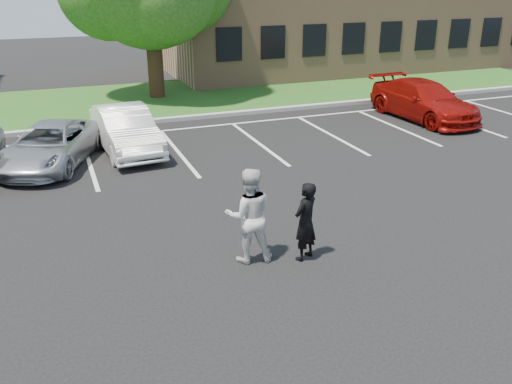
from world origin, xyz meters
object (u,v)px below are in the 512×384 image
man_white_shirt (249,215)px  car_silver_minivan (50,145)px  man_black_suit (305,221)px  car_red_compact (424,100)px  car_white_sedan (126,130)px

man_white_shirt → car_silver_minivan: bearing=-53.4°
man_black_suit → man_white_shirt: bearing=-46.9°
man_black_suit → man_white_shirt: size_ratio=0.84×
man_black_suit → car_red_compact: 12.69m
car_white_sedan → car_red_compact: bearing=-4.3°
man_white_shirt → car_red_compact: bearing=-129.8°
man_white_shirt → car_silver_minivan: (-3.50, 7.64, -0.36)m
man_white_shirt → car_red_compact: size_ratio=0.38×
car_red_compact → car_silver_minivan: bearing=179.0°
car_white_sedan → car_red_compact: 11.61m
man_white_shirt → car_red_compact: man_white_shirt is taller
car_silver_minivan → car_red_compact: (13.93, 0.58, 0.12)m
man_white_shirt → car_white_sedan: 8.25m
man_black_suit → car_white_sedan: size_ratio=0.38×
car_silver_minivan → car_white_sedan: car_white_sedan is taller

